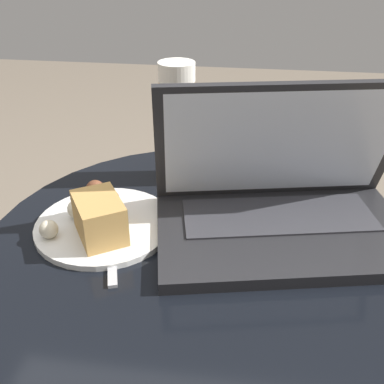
{
  "coord_description": "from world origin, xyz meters",
  "views": [
    {
      "loc": [
        0.06,
        -0.52,
        0.93
      ],
      "look_at": [
        -0.01,
        0.02,
        0.61
      ],
      "focal_mm": 42.0,
      "sensor_mm": 36.0,
      "label": 1
    }
  ],
  "objects": [
    {
      "name": "table",
      "position": [
        0.0,
        0.0,
        0.37
      ],
      "size": [
        0.63,
        0.63,
        0.54
      ],
      "color": "black",
      "rests_on": "ground_plane"
    },
    {
      "name": "laptop",
      "position": [
        0.11,
        0.04,
        0.59
      ],
      "size": [
        0.4,
        0.29,
        0.22
      ],
      "color": "#232326",
      "rests_on": "table"
    },
    {
      "name": "snack_plate",
      "position": [
        -0.15,
        0.0,
        0.56
      ],
      "size": [
        0.21,
        0.21,
        0.07
      ],
      "color": "silver",
      "rests_on": "table"
    },
    {
      "name": "beer_glass",
      "position": [
        -0.06,
        0.18,
        0.65
      ],
      "size": [
        0.06,
        0.06,
        0.21
      ],
      "color": "#C6701E",
      "rests_on": "table"
    },
    {
      "name": "fork",
      "position": [
        -0.12,
        -0.03,
        0.54
      ],
      "size": [
        0.07,
        0.16,
        0.0
      ],
      "color": "#B2B2B7",
      "rests_on": "table"
    }
  ]
}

